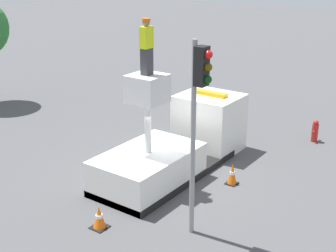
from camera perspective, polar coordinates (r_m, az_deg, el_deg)
name	(u,v)px	position (r m, az deg, el deg)	size (l,w,h in m)	color
ground_plane	(166,175)	(16.85, -0.22, -5.95)	(120.00, 120.00, 0.00)	#4C4C4F
bucket_truck	(178,145)	(17.05, 1.28, -2.32)	(6.88, 2.38, 3.87)	black
worker	(147,47)	(14.58, -2.63, 9.61)	(0.40, 0.26, 1.75)	#38383D
traffic_light_pole	(198,103)	(11.95, 3.71, 2.87)	(0.34, 0.57, 5.46)	gray
fire_hydrant	(315,131)	(20.59, 17.48, -0.58)	(0.51, 0.27, 0.95)	#B2231E
traffic_cone_rear	(99,218)	(13.77, -8.39, -11.00)	(0.46, 0.46, 0.69)	black
traffic_cone_curbside	(232,174)	(16.21, 7.84, -5.86)	(0.39, 0.39, 0.75)	black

